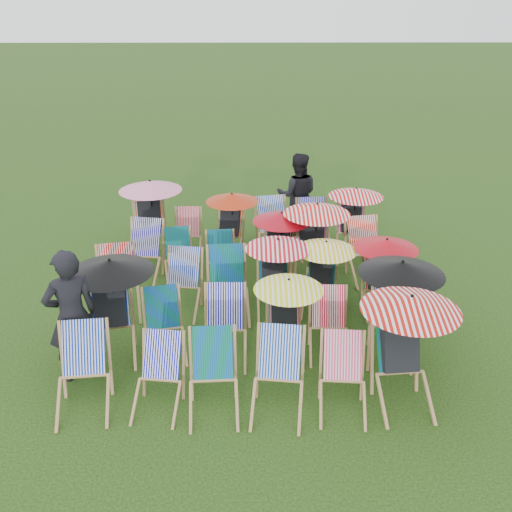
{
  "coord_description": "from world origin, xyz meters",
  "views": [
    {
      "loc": [
        0.01,
        -7.92,
        4.77
      ],
      "look_at": [
        0.09,
        0.26,
        0.9
      ],
      "focal_mm": 40.0,
      "sensor_mm": 36.0,
      "label": 1
    }
  ],
  "objects_px": {
    "person_rear": "(297,195)",
    "deckchair_0": "(82,373)",
    "deckchair_29": "(352,219)",
    "deckchair_5": "(405,349)",
    "person_left": "(72,316)"
  },
  "relations": [
    {
      "from": "person_rear",
      "to": "person_left",
      "type": "bearing_deg",
      "value": 58.28
    },
    {
      "from": "deckchair_29",
      "to": "person_left",
      "type": "distance_m",
      "value": 5.9
    },
    {
      "from": "deckchair_29",
      "to": "person_left",
      "type": "relative_size",
      "value": 0.68
    },
    {
      "from": "person_rear",
      "to": "deckchair_0",
      "type": "bearing_deg",
      "value": 63.38
    },
    {
      "from": "person_left",
      "to": "person_rear",
      "type": "height_order",
      "value": "person_left"
    },
    {
      "from": "deckchair_0",
      "to": "deckchair_29",
      "type": "xyz_separation_m",
      "value": [
        4.06,
        4.66,
        0.17
      ]
    },
    {
      "from": "deckchair_29",
      "to": "person_left",
      "type": "xyz_separation_m",
      "value": [
        -4.3,
        -4.03,
        0.27
      ]
    },
    {
      "from": "deckchair_5",
      "to": "deckchair_0",
      "type": "bearing_deg",
      "value": 175.94
    },
    {
      "from": "deckchair_29",
      "to": "person_left",
      "type": "height_order",
      "value": "person_left"
    },
    {
      "from": "deckchair_29",
      "to": "deckchair_0",
      "type": "bearing_deg",
      "value": -125.78
    },
    {
      "from": "deckchair_0",
      "to": "deckchair_5",
      "type": "distance_m",
      "value": 3.96
    },
    {
      "from": "deckchair_0",
      "to": "person_rear",
      "type": "height_order",
      "value": "person_rear"
    },
    {
      "from": "deckchair_0",
      "to": "person_left",
      "type": "bearing_deg",
      "value": 104.98
    },
    {
      "from": "deckchair_5",
      "to": "deckchair_29",
      "type": "xyz_separation_m",
      "value": [
        0.11,
        4.57,
        -0.09
      ]
    },
    {
      "from": "deckchair_5",
      "to": "person_rear",
      "type": "relative_size",
      "value": 0.81
    }
  ]
}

